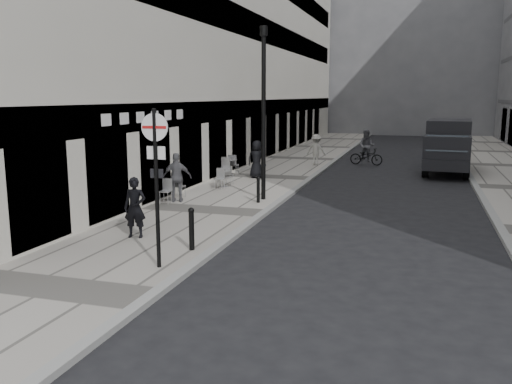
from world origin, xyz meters
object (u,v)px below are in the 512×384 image
at_px(sign_post, 156,167).
at_px(panel_van, 448,143).
at_px(cyclist, 366,151).
at_px(walking_man, 135,208).
at_px(lamppost, 264,105).

xyz_separation_m(sign_post, panel_van, (6.61, 18.03, -0.85)).
bearing_deg(sign_post, cyclist, 80.16).
bearing_deg(walking_man, lamppost, 62.62).
xyz_separation_m(sign_post, cyclist, (2.48, 20.06, -1.55)).
bearing_deg(walking_man, cyclist, 65.38).
distance_m(sign_post, lamppost, 8.24).
distance_m(walking_man, panel_van, 17.99).
distance_m(lamppost, panel_van, 12.05).
height_order(panel_van, cyclist, panel_van).
distance_m(walking_man, lamppost, 6.80).
relative_size(panel_van, cyclist, 2.89).
relative_size(walking_man, cyclist, 0.81).
xyz_separation_m(sign_post, lamppost, (0.00, 8.16, 1.15)).
height_order(walking_man, panel_van, panel_van).
xyz_separation_m(lamppost, panel_van, (6.61, 9.87, -2.00)).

